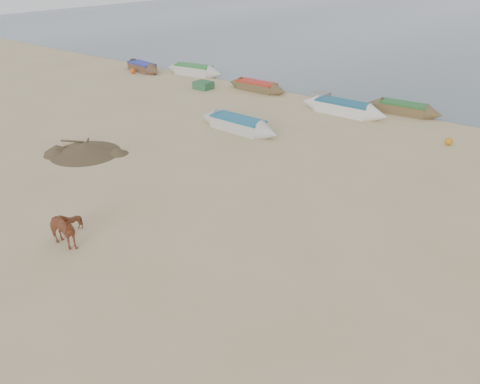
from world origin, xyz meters
name	(u,v)px	position (x,y,z in m)	size (l,w,h in m)	color
ground	(174,256)	(0.00, 0.00, 0.00)	(140.00, 140.00, 0.00)	tan
cow_adult	(60,230)	(-3.76, -2.11, 0.72)	(0.78, 1.70, 1.44)	#9C5433
calf_front	(70,222)	(-4.51, -1.22, 0.40)	(0.64, 0.72, 0.80)	#58301B
near_canoe	(238,124)	(-6.47, 12.29, 0.42)	(6.06, 1.31, 0.83)	beige
debris_pile	(85,149)	(-10.90, 4.15, 0.24)	(3.87, 3.87, 0.49)	brown
waterline_canoes	(382,110)	(-0.41, 20.43, 0.43)	(56.21, 4.62, 0.96)	brown
beach_clutter	(439,127)	(3.62, 19.65, 0.30)	(46.42, 4.74, 0.64)	#2C623C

